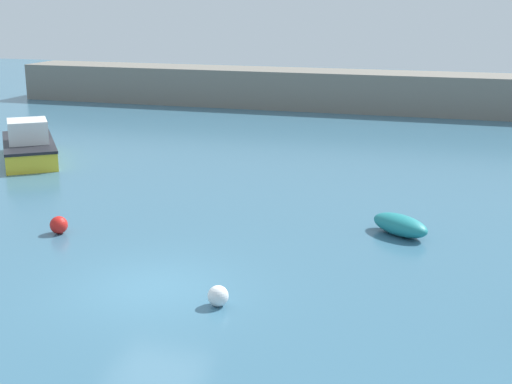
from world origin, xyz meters
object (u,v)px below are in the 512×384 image
(fishing_dinghy_green, at_px, (400,225))
(mooring_buoy_red, at_px, (59,225))
(mooring_buoy_white, at_px, (218,296))
(motorboat_grey_hull, at_px, (29,146))

(fishing_dinghy_green, xyz_separation_m, mooring_buoy_red, (-10.20, -2.99, -0.04))
(mooring_buoy_red, height_order, mooring_buoy_white, mooring_buoy_red)
(motorboat_grey_hull, distance_m, mooring_buoy_white, 18.38)
(motorboat_grey_hull, relative_size, fishing_dinghy_green, 2.65)
(fishing_dinghy_green, distance_m, mooring_buoy_red, 10.63)
(mooring_buoy_red, xyz_separation_m, mooring_buoy_white, (6.62, -3.66, -0.02))
(fishing_dinghy_green, bearing_deg, motorboat_grey_hull, 17.82)
(fishing_dinghy_green, distance_m, mooring_buoy_white, 7.55)
(motorboat_grey_hull, xyz_separation_m, fishing_dinghy_green, (17.17, -5.72, -0.35))
(motorboat_grey_hull, distance_m, mooring_buoy_red, 11.16)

